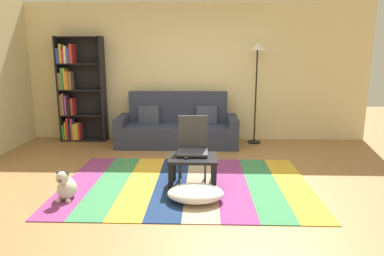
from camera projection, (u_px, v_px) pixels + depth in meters
ground_plane at (193, 183)px, 4.75m from camera, size 14.00×14.00×0.00m
back_wall at (196, 72)px, 6.95m from camera, size 6.80×0.10×2.70m
rug at (186, 184)px, 4.69m from camera, size 3.28×2.23×0.01m
couch at (178, 127)px, 6.66m from camera, size 2.26×0.80×1.00m
bookshelf at (76, 92)px, 6.87m from camera, size 0.90×0.28×2.05m
coffee_table at (193, 163)px, 4.56m from camera, size 0.63×0.51×0.40m
pouf at (196, 193)px, 4.14m from camera, size 0.67×0.51×0.18m
dog at (66, 187)px, 4.18m from camera, size 0.22×0.35×0.40m
standing_lamp at (257, 60)px, 6.53m from camera, size 0.32×0.32×1.92m
tv_remote at (187, 157)px, 4.49m from camera, size 0.05×0.15×0.02m
folding_chair at (193, 143)px, 4.72m from camera, size 0.40×0.40×0.90m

